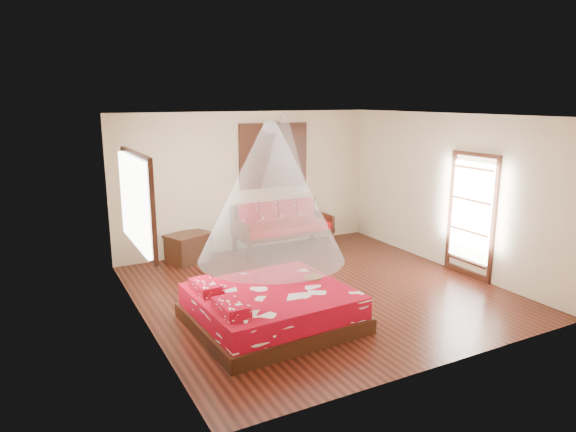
% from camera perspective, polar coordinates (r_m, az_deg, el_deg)
% --- Properties ---
extents(room, '(5.54, 5.54, 2.84)m').
position_cam_1_polar(room, '(8.05, 3.38, 1.09)').
color(room, black).
rests_on(room, ground).
extents(bed, '(2.21, 2.02, 0.64)m').
position_cam_1_polar(bed, '(7.14, -1.95, -10.14)').
color(bed, black).
rests_on(bed, floor).
extents(daybed, '(1.97, 0.87, 0.98)m').
position_cam_1_polar(daybed, '(10.55, -0.78, -0.90)').
color(daybed, black).
rests_on(daybed, floor).
extents(storage_chest, '(0.95, 0.83, 0.55)m').
position_cam_1_polar(storage_chest, '(9.97, -10.97, -3.45)').
color(storage_chest, black).
rests_on(storage_chest, floor).
extents(shutter_panel, '(1.52, 0.06, 1.32)m').
position_cam_1_polar(shutter_panel, '(10.60, -1.62, 6.72)').
color(shutter_panel, black).
rests_on(shutter_panel, wall_back).
extents(window_left, '(0.10, 1.74, 1.34)m').
position_cam_1_polar(window_left, '(7.20, -16.25, 1.60)').
color(window_left, black).
rests_on(window_left, wall_left).
extents(glazed_door, '(0.08, 1.02, 2.16)m').
position_cam_1_polar(glazed_door, '(9.38, 19.68, -0.02)').
color(glazed_door, black).
rests_on(glazed_door, floor).
extents(wine_tray, '(0.26, 0.26, 0.21)m').
position_cam_1_polar(wine_tray, '(7.50, 2.77, -6.52)').
color(wine_tray, brown).
rests_on(wine_tray, bed).
extents(mosquito_net_main, '(1.96, 1.96, 1.80)m').
position_cam_1_polar(mosquito_net_main, '(6.69, -1.92, 2.58)').
color(mosquito_net_main, white).
rests_on(mosquito_net_main, ceiling).
extents(mosquito_net_daybed, '(0.94, 0.94, 1.50)m').
position_cam_1_polar(mosquito_net_daybed, '(10.17, -0.45, 7.03)').
color(mosquito_net_daybed, white).
rests_on(mosquito_net_daybed, ceiling).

